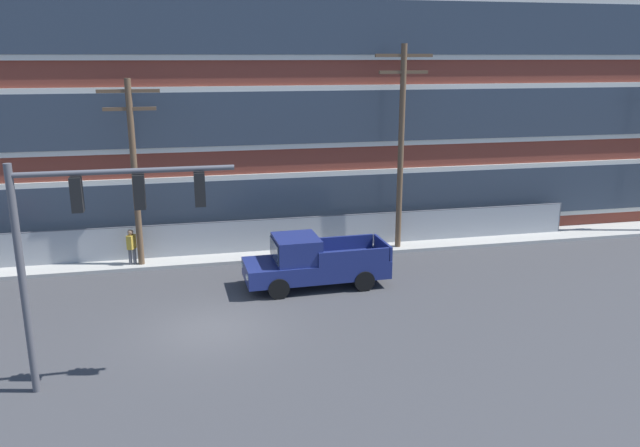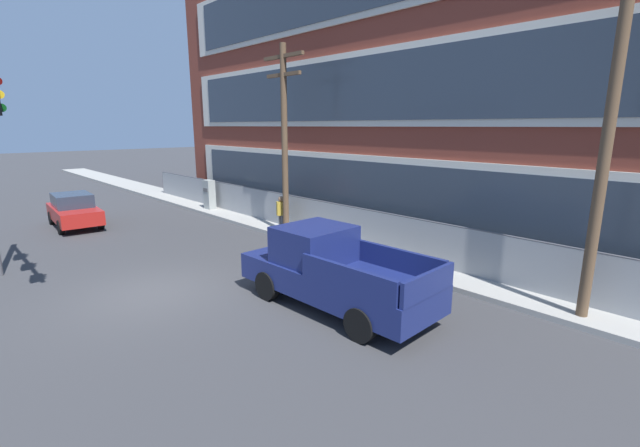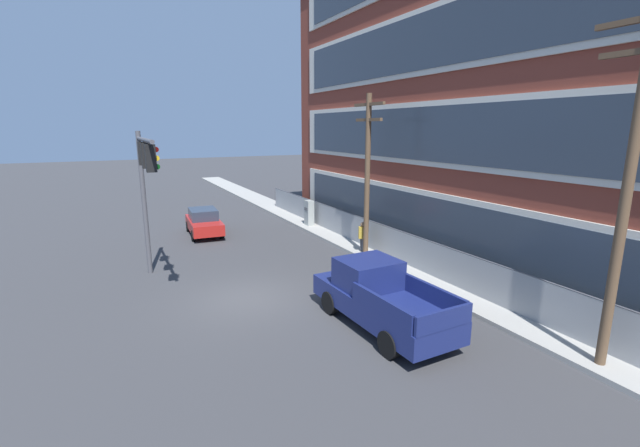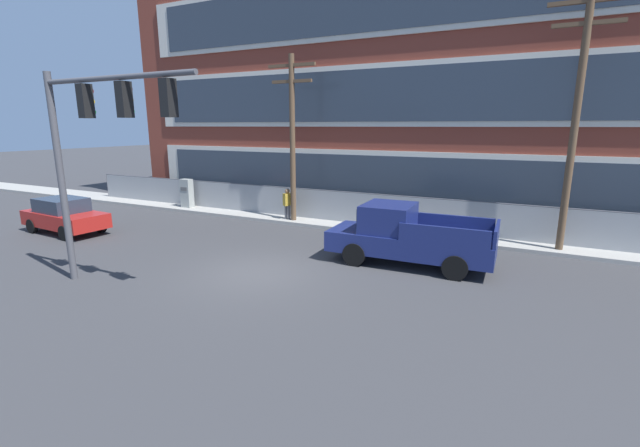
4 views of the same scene
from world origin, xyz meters
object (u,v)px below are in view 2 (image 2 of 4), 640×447
electrical_cabinet (209,196)px  pedestrian_near_cabinet (281,212)px  pickup_truck_navy (331,271)px  utility_pole_near_corner (284,133)px  utility_pole_midblock (612,105)px  sedan_red (74,210)px

electrical_cabinet → pedestrian_near_cabinet: electrical_cabinet is taller
pickup_truck_navy → electrical_cabinet: size_ratio=3.22×
utility_pole_near_corner → pickup_truck_navy: bearing=-29.5°
pickup_truck_navy → utility_pole_midblock: utility_pole_midblock is taller
pickup_truck_navy → sedan_red: pickup_truck_navy is taller
electrical_cabinet → pedestrian_near_cabinet: bearing=-1.7°
utility_pole_near_corner → pedestrian_near_cabinet: bearing=175.0°
pickup_truck_navy → utility_pole_midblock: size_ratio=0.61×
sedan_red → utility_pole_midblock: utility_pole_midblock is taller
pickup_truck_navy → electrical_cabinet: (-13.79, 4.00, -0.09)m
pickup_truck_navy → utility_pole_near_corner: bearing=150.5°
pickup_truck_navy → utility_pole_near_corner: size_ratio=0.72×
utility_pole_midblock → sedan_red: bearing=-162.1°
pedestrian_near_cabinet → utility_pole_midblock: bearing=0.2°
utility_pole_midblock → pedestrian_near_cabinet: 12.57m
utility_pole_midblock → pedestrian_near_cabinet: (-11.87, -0.03, -4.15)m
sedan_red → pedestrian_near_cabinet: bearing=39.0°
sedan_red → utility_pole_midblock: 21.10m
sedan_red → utility_pole_midblock: bearing=17.9°
utility_pole_midblock → pedestrian_near_cabinet: bearing=-179.8°
sedan_red → utility_pole_near_corner: (8.15, 6.28, 3.59)m
pedestrian_near_cabinet → pickup_truck_navy: bearing=-28.4°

